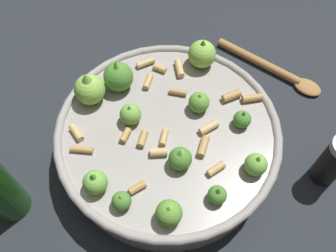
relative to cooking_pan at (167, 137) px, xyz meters
The scene contains 4 objects.
ground_plane 0.04m from the cooking_pan, 150.58° to the right, with size 2.40×2.40×0.00m, color #23282D.
cooking_pan is the anchor object (origin of this frame).
pepper_shaker 0.25m from the cooking_pan, 116.88° to the right, with size 0.04×0.04×0.10m.
wooden_spoon 0.27m from the cooking_pan, 66.77° to the right, with size 0.19×0.15×0.02m.
Camera 1 is at (-0.27, 0.08, 0.54)m, focal length 38.42 mm.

